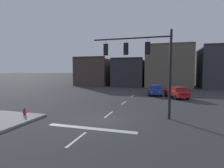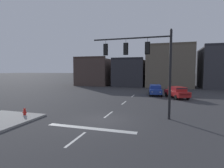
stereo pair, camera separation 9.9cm
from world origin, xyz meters
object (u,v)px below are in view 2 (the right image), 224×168
fire_hydrant (25,113)px  car_lot_middle (177,92)px  signal_mast_near_side (144,58)px  car_lot_nearside (155,90)px

fire_hydrant → car_lot_middle: bearing=48.5°
signal_mast_near_side → fire_hydrant: size_ratio=9.58×
car_lot_middle → fire_hydrant: bearing=-131.5°
signal_mast_near_side → car_lot_nearside: bearing=89.6°
car_lot_nearside → fire_hydrant: car_lot_nearside is taller
car_lot_middle → fire_hydrant: (-12.89, -14.57, -0.53)m
signal_mast_near_side → car_lot_middle: size_ratio=1.51×
signal_mast_near_side → fire_hydrant: bearing=-163.6°
signal_mast_near_side → car_lot_nearside: size_ratio=1.56×
car_lot_nearside → fire_hydrant: size_ratio=6.14×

